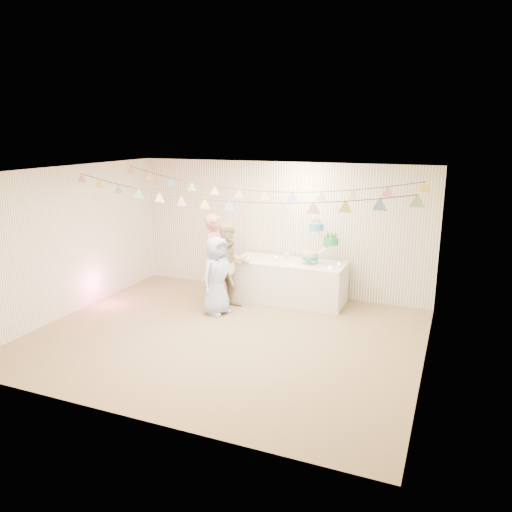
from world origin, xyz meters
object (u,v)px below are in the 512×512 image
at_px(cake_stand, 319,245).
at_px(person_child, 217,276).
at_px(person_adult_a, 215,258).
at_px(person_adult_b, 230,266).
at_px(table, 290,281).

distance_m(cake_stand, person_child, 1.97).
xyz_separation_m(cake_stand, person_adult_a, (-1.84, -0.60, -0.30)).
relative_size(person_adult_b, person_child, 1.15).
xyz_separation_m(person_adult_a, person_adult_b, (0.40, -0.22, -0.04)).
distance_m(table, person_adult_a, 1.47).
bearing_deg(person_child, person_adult_a, 47.15).
xyz_separation_m(cake_stand, person_adult_b, (-1.44, -0.81, -0.34)).
xyz_separation_m(table, person_adult_b, (-0.89, -0.76, 0.41)).
height_order(cake_stand, person_adult_b, person_adult_b).
bearing_deg(person_child, person_adult_b, 4.92).
bearing_deg(table, cake_stand, 5.19).
xyz_separation_m(table, cake_stand, (0.55, 0.05, 0.75)).
height_order(person_adult_b, person_child, person_adult_b).
distance_m(table, person_child, 1.52).
height_order(cake_stand, person_adult_a, person_adult_a).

